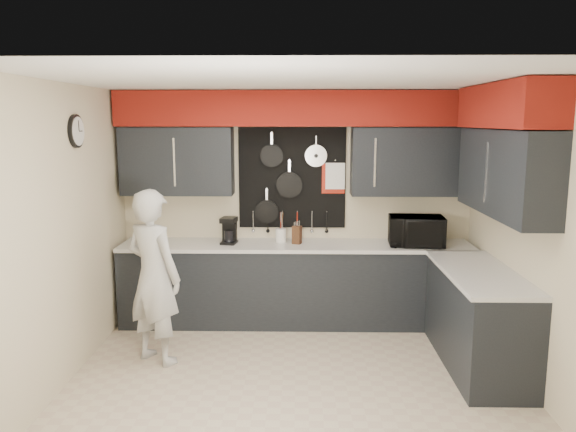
{
  "coord_description": "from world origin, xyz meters",
  "views": [
    {
      "loc": [
        0.03,
        -4.66,
        2.28
      ],
      "look_at": [
        -0.07,
        0.5,
        1.39
      ],
      "focal_mm": 35.0,
      "sensor_mm": 36.0,
      "label": 1
    }
  ],
  "objects_px": {
    "microwave": "(416,231)",
    "utensil_crock": "(281,235)",
    "coffee_maker": "(229,230)",
    "person": "(154,277)",
    "knife_block": "(297,235)"
  },
  "relations": [
    {
      "from": "person",
      "to": "utensil_crock",
      "type": "bearing_deg",
      "value": -104.6
    },
    {
      "from": "microwave",
      "to": "knife_block",
      "type": "height_order",
      "value": "microwave"
    },
    {
      "from": "coffee_maker",
      "to": "person",
      "type": "height_order",
      "value": "person"
    },
    {
      "from": "knife_block",
      "to": "person",
      "type": "bearing_deg",
      "value": -122.47
    },
    {
      "from": "person",
      "to": "microwave",
      "type": "bearing_deg",
      "value": -128.38
    },
    {
      "from": "knife_block",
      "to": "utensil_crock",
      "type": "xyz_separation_m",
      "value": [
        -0.18,
        0.07,
        -0.02
      ]
    },
    {
      "from": "utensil_crock",
      "to": "person",
      "type": "distance_m",
      "value": 1.62
    },
    {
      "from": "utensil_crock",
      "to": "person",
      "type": "bearing_deg",
      "value": -135.72
    },
    {
      "from": "utensil_crock",
      "to": "person",
      "type": "height_order",
      "value": "person"
    },
    {
      "from": "microwave",
      "to": "utensil_crock",
      "type": "bearing_deg",
      "value": 178.75
    },
    {
      "from": "utensil_crock",
      "to": "coffee_maker",
      "type": "xyz_separation_m",
      "value": [
        -0.58,
        -0.06,
        0.07
      ]
    },
    {
      "from": "knife_block",
      "to": "utensil_crock",
      "type": "distance_m",
      "value": 0.2
    },
    {
      "from": "microwave",
      "to": "coffee_maker",
      "type": "xyz_separation_m",
      "value": [
        -2.06,
        0.08,
        -0.01
      ]
    },
    {
      "from": "coffee_maker",
      "to": "knife_block",
      "type": "bearing_deg",
      "value": 7.51
    },
    {
      "from": "coffee_maker",
      "to": "person",
      "type": "xyz_separation_m",
      "value": [
        -0.58,
        -1.07,
        -0.24
      ]
    }
  ]
}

